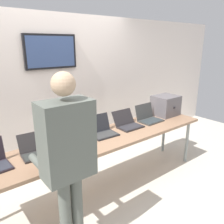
{
  "coord_description": "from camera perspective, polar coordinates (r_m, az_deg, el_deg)",
  "views": [
    {
      "loc": [
        -1.68,
        -2.24,
        1.99
      ],
      "look_at": [
        0.24,
        0.18,
        1.04
      ],
      "focal_mm": 36.34,
      "sensor_mm": 36.0,
      "label": 1
    }
  ],
  "objects": [
    {
      "name": "ground",
      "position": [
        3.44,
        -1.36,
        -18.64
      ],
      "size": [
        8.0,
        8.0,
        0.04
      ],
      "primitive_type": "cube",
      "color": "beige"
    },
    {
      "name": "back_wall",
      "position": [
        3.84,
        -11.81,
        5.27
      ],
      "size": [
        8.0,
        0.11,
        2.43
      ],
      "color": "silver",
      "rests_on": "ground"
    },
    {
      "name": "workbench",
      "position": [
        3.07,
        -1.46,
        -7.05
      ],
      "size": [
        3.27,
        0.7,
        0.79
      ],
      "color": "#977154",
      "rests_on": "ground"
    },
    {
      "name": "equipment_box",
      "position": [
        4.01,
        13.31,
        1.62
      ],
      "size": [
        0.41,
        0.37,
        0.34
      ],
      "color": "#5D575B",
      "rests_on": "workbench"
    },
    {
      "name": "laptop_station_1",
      "position": [
        2.72,
        -18.24,
        -8.93
      ],
      "size": [
        0.38,
        0.36,
        0.21
      ],
      "color": "#282626",
      "rests_on": "workbench"
    },
    {
      "name": "laptop_station_2",
      "position": [
        2.87,
        -9.5,
        -6.77
      ],
      "size": [
        0.33,
        0.3,
        0.24
      ],
      "color": "#B1B3B3",
      "rests_on": "workbench"
    },
    {
      "name": "laptop_station_3",
      "position": [
        3.11,
        -2.49,
        -4.58
      ],
      "size": [
        0.36,
        0.34,
        0.25
      ],
      "color": "black",
      "rests_on": "workbench"
    },
    {
      "name": "laptop_station_4",
      "position": [
        3.39,
        3.98,
        -2.83
      ],
      "size": [
        0.36,
        0.36,
        0.22
      ],
      "color": "#262224",
      "rests_on": "workbench"
    },
    {
      "name": "laptop_station_5",
      "position": [
        3.67,
        9.17,
        -1.31
      ],
      "size": [
        0.38,
        0.32,
        0.26
      ],
      "color": "#393A38",
      "rests_on": "workbench"
    },
    {
      "name": "person",
      "position": [
        2.02,
        -11.21,
        -10.0
      ],
      "size": [
        0.44,
        0.58,
        1.78
      ],
      "color": "#575C54",
      "rests_on": "ground"
    },
    {
      "name": "coffee_mug",
      "position": [
        2.44,
        -14.94,
        -11.97
      ],
      "size": [
        0.07,
        0.07,
        0.09
      ],
      "color": "#C64232",
      "rests_on": "workbench"
    }
  ]
}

